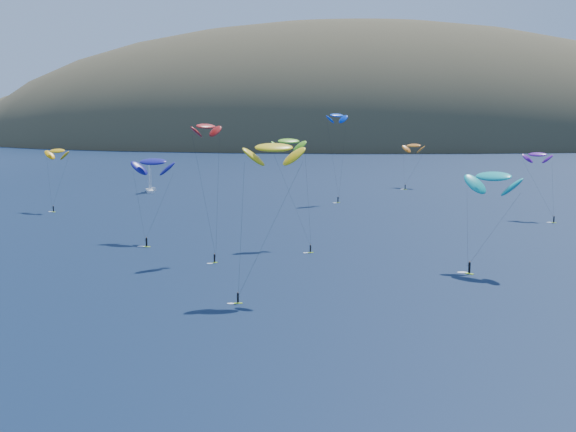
{
  "coord_description": "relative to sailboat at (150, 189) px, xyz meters",
  "views": [
    {
      "loc": [
        -0.52,
        -62.52,
        28.9
      ],
      "look_at": [
        -7.39,
        80.0,
        9.0
      ],
      "focal_mm": 50.0,
      "sensor_mm": 36.0,
      "label": 1
    }
  ],
  "objects": [
    {
      "name": "island",
      "position": [
        98.62,
        362.7,
        -11.68
      ],
      "size": [
        730.0,
        300.0,
        210.0
      ],
      "color": "#3D3526",
      "rests_on": "ground"
    },
    {
      "name": "kitesurfer_1",
      "position": [
        -15.06,
        -46.01,
        15.33
      ],
      "size": [
        8.75,
        8.51,
        18.52
      ],
      "rotation": [
        0.0,
        0.0,
        -0.44
      ],
      "color": "#C0FF1C",
      "rests_on": "ground"
    },
    {
      "name": "kitesurfer_11",
      "position": [
        89.34,
        22.63,
        13.55
      ],
      "size": [
        9.24,
        15.23,
        16.93
      ],
      "rotation": [
        0.0,
        0.0,
        -0.68
      ],
      "color": "#C0FF1C",
      "rests_on": "ground"
    },
    {
      "name": "kitesurfer_5",
      "position": [
        87.79,
        -121.48,
        15.51
      ],
      "size": [
        11.14,
        10.93,
        19.45
      ],
      "rotation": [
        0.0,
        0.0,
        -0.76
      ],
      "color": "#C0FF1C",
      "rests_on": "ground"
    },
    {
      "name": "kitesurfer_3",
      "position": [
        50.88,
        -96.81,
        20.41
      ],
      "size": [
        9.41,
        13.97,
        23.42
      ],
      "rotation": [
        0.0,
        0.0,
        0.42
      ],
      "color": "#C0FF1C",
      "rests_on": "ground"
    },
    {
      "name": "sailboat",
      "position": [
        0.0,
        0.0,
        0.0
      ],
      "size": [
        9.53,
        8.37,
        11.4
      ],
      "rotation": [
        0.0,
        0.0,
        0.29
      ],
      "color": "white",
      "rests_on": "ground"
    },
    {
      "name": "kitesurfer_2",
      "position": [
        50.71,
        -141.08,
        21.47
      ],
      "size": [
        10.43,
        10.73,
        24.97
      ],
      "rotation": [
        0.0,
        0.0,
        0.25
      ],
      "color": "#C0FF1C",
      "rests_on": "ground"
    },
    {
      "name": "kitesurfer_9",
      "position": [
        36.07,
        -112.32,
        23.82
      ],
      "size": [
        6.69,
        10.07,
        26.69
      ],
      "rotation": [
        0.0,
        0.0,
        0.83
      ],
      "color": "#C0FF1C",
      "rests_on": "ground"
    },
    {
      "name": "kitesurfer_4",
      "position": [
        61.62,
        -23.18,
        24.68
      ],
      "size": [
        8.05,
        7.7,
        27.83
      ],
      "rotation": [
        0.0,
        0.0,
        0.72
      ],
      "color": "#C0FF1C",
      "rests_on": "ground"
    },
    {
      "name": "kitesurfer_6",
      "position": [
        112.51,
        -54.92,
        15.25
      ],
      "size": [
        7.91,
        12.85,
        18.25
      ],
      "rotation": [
        0.0,
        0.0,
        -0.42
      ],
      "color": "#C0FF1C",
      "rests_on": "ground"
    },
    {
      "name": "kitesurfer_10",
      "position": [
        21.58,
        -92.49,
        15.78
      ],
      "size": [
        10.2,
        13.53,
        19.4
      ],
      "rotation": [
        0.0,
        0.0,
        -0.22
      ],
      "color": "#C0FF1C",
      "rests_on": "ground"
    }
  ]
}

